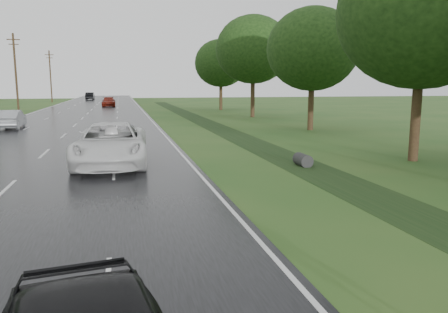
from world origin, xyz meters
TOP-DOWN VIEW (x-y plane):
  - road at (0.00, 45.00)m, footprint 14.00×180.00m
  - edge_stripe_east at (6.75, 45.00)m, footprint 0.12×180.00m
  - edge_stripe_west at (-6.75, 45.00)m, footprint 0.12×180.00m
  - center_line at (0.00, 45.00)m, footprint 0.12×180.00m
  - drainage_ditch at (11.50, 18.71)m, footprint 2.20×120.00m
  - utility_pole_far at (-9.20, 55.00)m, footprint 1.60×0.26m
  - utility_pole_distant at (-9.20, 85.00)m, footprint 1.60×0.26m
  - tree_east_b at (17.00, 10.00)m, footprint 7.60×7.60m
  - tree_east_c at (18.20, 24.00)m, footprint 7.00×7.00m
  - tree_east_d at (17.80, 38.00)m, footprint 8.00×8.00m
  - tree_east_f at (17.50, 52.00)m, footprint 7.20×7.20m
  - white_pickup at (3.38, 12.04)m, footprint 3.33×6.67m
  - silver_sedan at (-4.61, 30.20)m, footprint 1.68×4.51m
  - far_car_red at (2.11, 64.67)m, footprint 2.10×5.11m
  - far_car_dark at (-2.73, 97.44)m, footprint 1.83×5.07m

SIDE VIEW (x-z plane):
  - road at x=0.00m, z-range 0.00..0.04m
  - drainage_ditch at x=11.50m, z-range -0.24..0.32m
  - edge_stripe_east at x=6.75m, z-range 0.04..0.05m
  - edge_stripe_west at x=-6.75m, z-range 0.04..0.05m
  - center_line at x=0.00m, z-range 0.04..0.05m
  - silver_sedan at x=-4.61m, z-range 0.04..1.51m
  - far_car_red at x=2.11m, z-range 0.04..1.52m
  - far_car_dark at x=-2.73m, z-range 0.04..1.70m
  - white_pickup at x=3.38m, z-range 0.04..1.86m
  - utility_pole_far at x=-9.20m, z-range 0.20..10.20m
  - utility_pole_distant at x=-9.20m, z-range 0.20..10.20m
  - tree_east_c at x=18.20m, z-range 1.49..10.78m
  - tree_east_f at x=17.50m, z-range 1.56..11.18m
  - tree_east_b at x=17.00m, z-range 1.63..11.74m
  - tree_east_d at x=17.80m, z-range 1.77..12.53m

